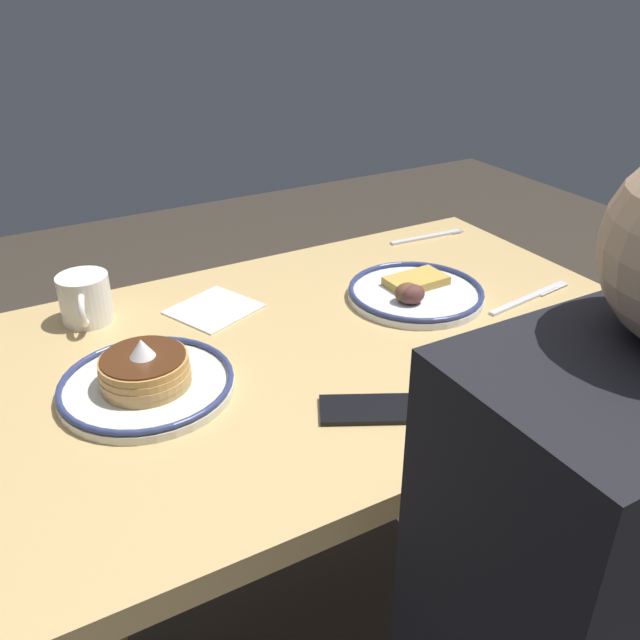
{
  "coord_description": "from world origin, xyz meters",
  "views": [
    {
      "loc": [
        0.54,
        0.92,
        1.37
      ],
      "look_at": [
        0.01,
        -0.02,
        0.79
      ],
      "focal_mm": 37.89,
      "sensor_mm": 36.0,
      "label": 1
    }
  ],
  "objects_px": {
    "fork_near": "(428,237)",
    "butter_knife": "(530,297)",
    "paper_napkin": "(214,309)",
    "plate_near_main": "(415,292)",
    "coffee_mug": "(85,298)",
    "cell_phone": "(367,409)",
    "plate_center_pancakes": "(146,379)"
  },
  "relations": [
    {
      "from": "plate_near_main",
      "to": "plate_center_pancakes",
      "type": "relative_size",
      "value": 0.99
    },
    {
      "from": "cell_phone",
      "to": "paper_napkin",
      "type": "xyz_separation_m",
      "value": [
        0.08,
        -0.43,
        -0.0
      ]
    },
    {
      "from": "plate_center_pancakes",
      "to": "coffee_mug",
      "type": "xyz_separation_m",
      "value": [
        0.03,
        -0.29,
        0.03
      ]
    },
    {
      "from": "cell_phone",
      "to": "coffee_mug",
      "type": "bearing_deg",
      "value": -31.48
    },
    {
      "from": "paper_napkin",
      "to": "cell_phone",
      "type": "bearing_deg",
      "value": 100.53
    },
    {
      "from": "coffee_mug",
      "to": "fork_near",
      "type": "bearing_deg",
      "value": -178.04
    },
    {
      "from": "cell_phone",
      "to": "plate_center_pancakes",
      "type": "bearing_deg",
      "value": -10.91
    },
    {
      "from": "plate_near_main",
      "to": "plate_center_pancakes",
      "type": "height_order",
      "value": "plate_center_pancakes"
    },
    {
      "from": "cell_phone",
      "to": "paper_napkin",
      "type": "relative_size",
      "value": 0.96
    },
    {
      "from": "plate_near_main",
      "to": "paper_napkin",
      "type": "bearing_deg",
      "value": -22.26
    },
    {
      "from": "plate_near_main",
      "to": "cell_phone",
      "type": "distance_m",
      "value": 0.4
    },
    {
      "from": "plate_near_main",
      "to": "coffee_mug",
      "type": "height_order",
      "value": "coffee_mug"
    },
    {
      "from": "paper_napkin",
      "to": "fork_near",
      "type": "relative_size",
      "value": 0.73
    },
    {
      "from": "plate_near_main",
      "to": "paper_napkin",
      "type": "xyz_separation_m",
      "value": [
        0.37,
        -0.15,
        -0.01
      ]
    },
    {
      "from": "cell_phone",
      "to": "fork_near",
      "type": "relative_size",
      "value": 0.7
    },
    {
      "from": "paper_napkin",
      "to": "fork_near",
      "type": "height_order",
      "value": "fork_near"
    },
    {
      "from": "paper_napkin",
      "to": "butter_knife",
      "type": "height_order",
      "value": "butter_knife"
    },
    {
      "from": "plate_center_pancakes",
      "to": "coffee_mug",
      "type": "height_order",
      "value": "plate_center_pancakes"
    },
    {
      "from": "fork_near",
      "to": "butter_knife",
      "type": "bearing_deg",
      "value": 86.1
    },
    {
      "from": "plate_near_main",
      "to": "paper_napkin",
      "type": "height_order",
      "value": "plate_near_main"
    },
    {
      "from": "plate_center_pancakes",
      "to": "butter_knife",
      "type": "relative_size",
      "value": 1.18
    },
    {
      "from": "coffee_mug",
      "to": "cell_phone",
      "type": "xyz_separation_m",
      "value": [
        -0.3,
        0.5,
        -0.04
      ]
    },
    {
      "from": "plate_center_pancakes",
      "to": "fork_near",
      "type": "height_order",
      "value": "plate_center_pancakes"
    },
    {
      "from": "butter_knife",
      "to": "plate_near_main",
      "type": "bearing_deg",
      "value": -29.4
    },
    {
      "from": "plate_near_main",
      "to": "butter_knife",
      "type": "distance_m",
      "value": 0.23
    },
    {
      "from": "coffee_mug",
      "to": "cell_phone",
      "type": "bearing_deg",
      "value": 121.06
    },
    {
      "from": "fork_near",
      "to": "cell_phone",
      "type": "bearing_deg",
      "value": 45.57
    },
    {
      "from": "plate_center_pancakes",
      "to": "paper_napkin",
      "type": "xyz_separation_m",
      "value": [
        -0.2,
        -0.21,
        -0.02
      ]
    },
    {
      "from": "cell_phone",
      "to": "butter_knife",
      "type": "relative_size",
      "value": 0.61
    },
    {
      "from": "plate_center_pancakes",
      "to": "paper_napkin",
      "type": "height_order",
      "value": "plate_center_pancakes"
    },
    {
      "from": "butter_knife",
      "to": "plate_center_pancakes",
      "type": "bearing_deg",
      "value": -4.17
    },
    {
      "from": "coffee_mug",
      "to": "paper_napkin",
      "type": "distance_m",
      "value": 0.24
    }
  ]
}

